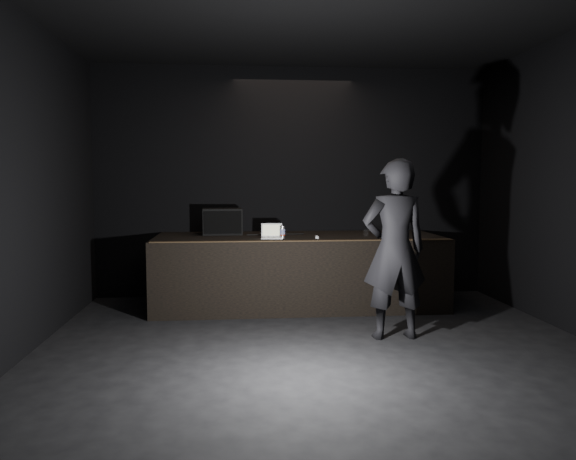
% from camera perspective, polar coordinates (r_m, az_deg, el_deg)
% --- Properties ---
extents(ground, '(7.00, 7.00, 0.00)m').
position_cam_1_polar(ground, '(5.49, 4.18, -13.85)').
color(ground, black).
rests_on(ground, ground).
extents(room_walls, '(6.10, 7.10, 3.52)m').
position_cam_1_polar(room_walls, '(5.20, 4.32, 7.75)').
color(room_walls, black).
rests_on(room_walls, ground).
extents(stage_riser, '(4.00, 1.50, 1.00)m').
position_cam_1_polar(stage_riser, '(8.00, 1.02, -4.15)').
color(stage_riser, black).
rests_on(stage_riser, ground).
extents(riser_lip, '(3.92, 0.10, 0.01)m').
position_cam_1_polar(riser_lip, '(7.24, 1.63, -1.08)').
color(riser_lip, brown).
rests_on(riser_lip, stage_riser).
extents(stage_monitor, '(0.58, 0.44, 0.38)m').
position_cam_1_polar(stage_monitor, '(8.17, -6.68, 0.87)').
color(stage_monitor, black).
rests_on(stage_monitor, stage_riser).
extents(cable, '(0.83, 0.11, 0.02)m').
position_cam_1_polar(cable, '(8.05, -1.28, -0.44)').
color(cable, black).
rests_on(cable, stage_riser).
extents(laptop, '(0.30, 0.27, 0.20)m').
position_cam_1_polar(laptop, '(7.60, -1.66, -0.45)').
color(laptop, silver).
rests_on(laptop, stage_riser).
extents(beer_can, '(0.07, 0.07, 0.17)m').
position_cam_1_polar(beer_can, '(7.54, -0.57, -0.22)').
color(beer_can, silver).
rests_on(beer_can, stage_riser).
extents(plastic_cup, '(0.08, 0.08, 0.10)m').
position_cam_1_polar(plastic_cup, '(7.92, 7.93, -0.29)').
color(plastic_cup, white).
rests_on(plastic_cup, stage_riser).
extents(wii_remote, '(0.05, 0.17, 0.03)m').
position_cam_1_polar(wii_remote, '(7.61, 2.93, -0.71)').
color(wii_remote, white).
rests_on(wii_remote, stage_riser).
extents(person, '(0.76, 0.52, 2.02)m').
position_cam_1_polar(person, '(6.39, 10.76, -1.95)').
color(person, black).
rests_on(person, ground).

